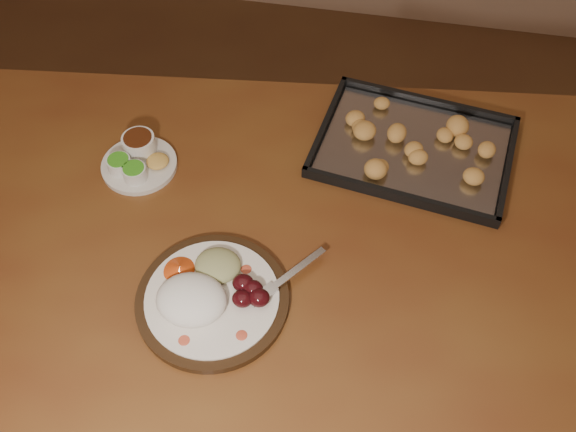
# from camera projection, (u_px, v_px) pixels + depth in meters

# --- Properties ---
(dining_table) EXTENTS (1.59, 1.07, 0.75)m
(dining_table) POSITION_uv_depth(u_px,v_px,m) (251.00, 261.00, 1.35)
(dining_table) COLOR brown
(dining_table) RESTS_ON ground
(dinner_plate) EXTENTS (0.33, 0.28, 0.07)m
(dinner_plate) POSITION_uv_depth(u_px,v_px,m) (208.00, 295.00, 1.17)
(dinner_plate) COLOR black
(dinner_plate) RESTS_ON dining_table
(condiment_saucer) EXTENTS (0.16, 0.16, 0.05)m
(condiment_saucer) POSITION_uv_depth(u_px,v_px,m) (137.00, 159.00, 1.37)
(condiment_saucer) COLOR beige
(condiment_saucer) RESTS_ON dining_table
(baking_tray) EXTENTS (0.46, 0.36, 0.04)m
(baking_tray) POSITION_uv_depth(u_px,v_px,m) (414.00, 146.00, 1.40)
(baking_tray) COLOR black
(baking_tray) RESTS_ON dining_table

